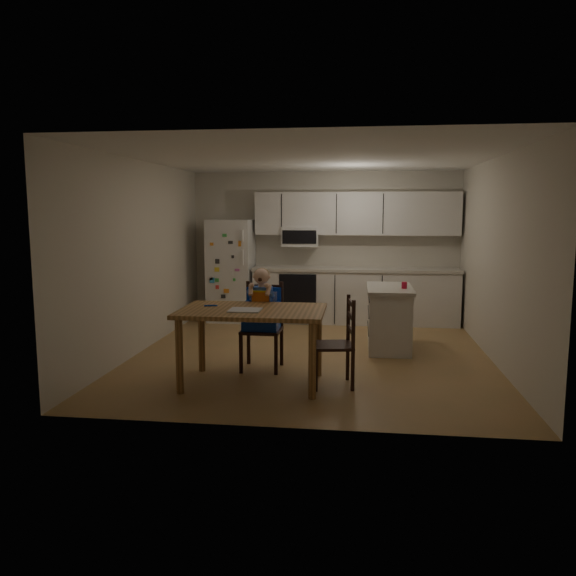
% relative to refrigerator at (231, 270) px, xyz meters
% --- Properties ---
extents(room, '(4.52, 5.01, 2.51)m').
position_rel_refrigerator_xyz_m(room, '(1.55, -1.67, 0.40)').
color(room, olive).
rests_on(room, ground).
extents(refrigerator, '(0.72, 0.70, 1.70)m').
position_rel_refrigerator_xyz_m(refrigerator, '(0.00, 0.00, 0.00)').
color(refrigerator, silver).
rests_on(refrigerator, ground).
extents(kitchen_run, '(3.37, 0.62, 2.15)m').
position_rel_refrigerator_xyz_m(kitchen_run, '(2.05, 0.09, 0.03)').
color(kitchen_run, silver).
rests_on(kitchen_run, ground).
extents(kitchen_island, '(0.59, 1.13, 0.84)m').
position_rel_refrigerator_xyz_m(kitchen_island, '(2.55, -1.68, -0.43)').
color(kitchen_island, silver).
rests_on(kitchen_island, ground).
extents(red_cup, '(0.07, 0.07, 0.09)m').
position_rel_refrigerator_xyz_m(red_cup, '(2.73, -1.81, 0.03)').
color(red_cup, red).
rests_on(red_cup, kitchen_island).
extents(dining_table, '(1.52, 0.98, 0.82)m').
position_rel_refrigerator_xyz_m(dining_table, '(1.03, -3.47, -0.14)').
color(dining_table, brown).
rests_on(dining_table, ground).
extents(napkin, '(0.33, 0.28, 0.01)m').
position_rel_refrigerator_xyz_m(napkin, '(0.98, -3.57, -0.03)').
color(napkin, silver).
rests_on(napkin, dining_table).
extents(toddler_spoon, '(0.12, 0.06, 0.02)m').
position_rel_refrigerator_xyz_m(toddler_spoon, '(0.54, -3.36, -0.03)').
color(toddler_spoon, '#0C36B6').
rests_on(toddler_spoon, dining_table).
extents(chair_booster, '(0.46, 0.46, 1.19)m').
position_rel_refrigerator_xyz_m(chair_booster, '(1.03, -2.85, -0.13)').
color(chair_booster, black).
rests_on(chair_booster, ground).
extents(chair_side, '(0.48, 0.48, 0.95)m').
position_rel_refrigerator_xyz_m(chair_side, '(1.98, -3.40, -0.31)').
color(chair_side, black).
rests_on(chair_side, ground).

